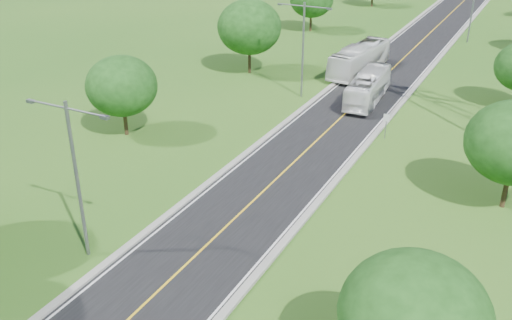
# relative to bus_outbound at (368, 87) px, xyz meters

# --- Properties ---
(ground) EXTENTS (260.00, 260.00, 0.00)m
(ground) POSITION_rel_bus_outbound_xyz_m (-0.80, 13.26, -1.58)
(ground) COLOR #275919
(ground) RESTS_ON ground
(road) EXTENTS (8.00, 150.00, 0.06)m
(road) POSITION_rel_bus_outbound_xyz_m (-0.80, 19.26, -1.55)
(road) COLOR black
(road) RESTS_ON ground
(curb_left) EXTENTS (0.50, 150.00, 0.22)m
(curb_left) POSITION_rel_bus_outbound_xyz_m (-5.05, 19.26, -1.47)
(curb_left) COLOR gray
(curb_left) RESTS_ON ground
(curb_right) EXTENTS (0.50, 150.00, 0.22)m
(curb_right) POSITION_rel_bus_outbound_xyz_m (3.45, 19.26, -1.47)
(curb_right) COLOR gray
(curb_right) RESTS_ON ground
(speed_limit_sign) EXTENTS (0.55, 0.09, 2.40)m
(speed_limit_sign) POSITION_rel_bus_outbound_xyz_m (4.40, -8.75, 0.02)
(speed_limit_sign) COLOR slate
(speed_limit_sign) RESTS_ON ground
(streetlight_near_left) EXTENTS (5.90, 0.25, 10.00)m
(streetlight_near_left) POSITION_rel_bus_outbound_xyz_m (-6.80, -34.74, 4.37)
(streetlight_near_left) COLOR slate
(streetlight_near_left) RESTS_ON ground
(streetlight_mid_left) EXTENTS (5.90, 0.25, 10.00)m
(streetlight_mid_left) POSITION_rel_bus_outbound_xyz_m (-6.80, -1.74, 4.37)
(streetlight_mid_left) COLOR slate
(streetlight_mid_left) RESTS_ON ground
(streetlight_far_right) EXTENTS (5.90, 0.25, 10.00)m
(streetlight_far_right) POSITION_rel_bus_outbound_xyz_m (5.20, 31.26, 4.37)
(streetlight_far_right) COLOR slate
(streetlight_far_right) RESTS_ON ground
(tree_lb) EXTENTS (6.30, 6.30, 7.33)m
(tree_lb) POSITION_rel_bus_outbound_xyz_m (-16.80, -18.74, 3.07)
(tree_lb) COLOR black
(tree_lb) RESTS_ON ground
(tree_lc) EXTENTS (7.56, 7.56, 8.79)m
(tree_lc) POSITION_rel_bus_outbound_xyz_m (-15.80, 3.26, 4.00)
(tree_lc) COLOR black
(tree_lc) RESTS_ON ground
(tree_ra) EXTENTS (6.30, 6.30, 7.33)m
(tree_ra) POSITION_rel_bus_outbound_xyz_m (13.20, -36.74, 3.07)
(tree_ra) COLOR black
(tree_ra) RESTS_ON ground
(bus_outbound) EXTENTS (3.31, 11.05, 3.04)m
(bus_outbound) POSITION_rel_bus_outbound_xyz_m (0.00, 0.00, 0.00)
(bus_outbound) COLOR white
(bus_outbound) RESTS_ON road
(bus_inbound) EXTENTS (4.10, 12.50, 3.42)m
(bus_inbound) POSITION_rel_bus_outbound_xyz_m (-4.00, 9.26, 0.19)
(bus_inbound) COLOR white
(bus_inbound) RESTS_ON road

